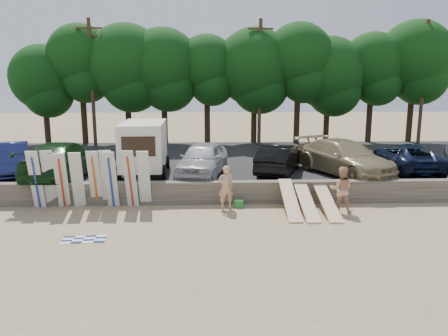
{
  "coord_description": "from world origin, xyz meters",
  "views": [
    {
      "loc": [
        -1.73,
        -15.95,
        5.43
      ],
      "look_at": [
        -1.05,
        3.0,
        1.61
      ],
      "focal_mm": 35.0,
      "sensor_mm": 36.0,
      "label": 1
    }
  ],
  "objects": [
    {
      "name": "surfboard_upright_6",
      "position": [
        -5.91,
        2.38,
        1.26
      ],
      "size": [
        0.5,
        0.74,
        2.53
      ],
      "primitive_type": "cube",
      "rotation": [
        0.26,
        0.0,
        0.0
      ],
      "color": "silver",
      "rests_on": "ground"
    },
    {
      "name": "car_4",
      "position": [
        5.19,
        5.68,
        1.57
      ],
      "size": [
        4.65,
        6.46,
        1.74
      ],
      "primitive_type": "imported",
      "rotation": [
        0.0,
        0.0,
        0.42
      ],
      "color": "#9A8A62",
      "rests_on": "parking_lot"
    },
    {
      "name": "beachgoer_b",
      "position": [
        3.79,
        1.54,
        0.97
      ],
      "size": [
        1.09,
        0.93,
        1.93
      ],
      "primitive_type": "imported",
      "rotation": [
        0.0,
        0.0,
        2.91
      ],
      "color": "tan",
      "rests_on": "ground"
    },
    {
      "name": "car_0",
      "position": [
        -11.81,
        6.26,
        1.5
      ],
      "size": [
        3.31,
        5.16,
        1.61
      ],
      "primitive_type": "imported",
      "rotation": [
        0.0,
        0.0,
        0.36
      ],
      "color": "#151B4B",
      "rests_on": "parking_lot"
    },
    {
      "name": "surfboard_upright_3",
      "position": [
        -7.34,
        2.4,
        1.25
      ],
      "size": [
        0.6,
        0.85,
        2.51
      ],
      "primitive_type": "cube",
      "rotation": [
        0.29,
        0.0,
        0.12
      ],
      "color": "silver",
      "rests_on": "ground"
    },
    {
      "name": "beachgoer_a",
      "position": [
        -1.02,
        2.1,
        0.95
      ],
      "size": [
        0.78,
        0.61,
        1.9
      ],
      "primitive_type": "imported",
      "rotation": [
        0.0,
        0.0,
        3.38
      ],
      "color": "tan",
      "rests_on": "ground"
    },
    {
      "name": "treeline",
      "position": [
        0.13,
        17.55,
        6.56
      ],
      "size": [
        33.19,
        6.07,
        9.25
      ],
      "color": "#382616",
      "rests_on": "parking_lot"
    },
    {
      "name": "cooler",
      "position": [
        -0.42,
        2.34,
        0.16
      ],
      "size": [
        0.44,
        0.38,
        0.32
      ],
      "primitive_type": "cube",
      "rotation": [
        0.0,
        0.0,
        -0.22
      ],
      "color": "#268B33",
      "rests_on": "ground"
    },
    {
      "name": "car_3",
      "position": [
        1.92,
        6.18,
        1.46
      ],
      "size": [
        3.14,
        4.89,
        1.52
      ],
      "primitive_type": "imported",
      "rotation": [
        0.0,
        0.0,
        2.78
      ],
      "color": "black",
      "rests_on": "parking_lot"
    },
    {
      "name": "surfboard_upright_2",
      "position": [
        -8.0,
        2.38,
        1.25
      ],
      "size": [
        0.62,
        0.92,
        2.49
      ],
      "primitive_type": "cube",
      "rotation": [
        0.31,
        0.0,
        0.15
      ],
      "color": "silver",
      "rests_on": "ground"
    },
    {
      "name": "surfboard_upright_7",
      "position": [
        -5.1,
        2.44,
        1.28
      ],
      "size": [
        0.59,
        0.68,
        2.55
      ],
      "primitive_type": "cube",
      "rotation": [
        0.21,
        0.0,
        -0.16
      ],
      "color": "silver",
      "rests_on": "ground"
    },
    {
      "name": "surfboard_low_0",
      "position": [
        1.64,
        1.45,
        0.57
      ],
      "size": [
        0.56,
        2.83,
        1.13
      ],
      "primitive_type": "cube",
      "rotation": [
        0.36,
        0.0,
        0.0
      ],
      "color": "beige",
      "rests_on": "ground"
    },
    {
      "name": "surfboard_upright_5",
      "position": [
        -6.12,
        2.57,
        1.28
      ],
      "size": [
        0.53,
        0.64,
        2.55
      ],
      "primitive_type": "cube",
      "rotation": [
        0.21,
        0.0,
        0.05
      ],
      "color": "silver",
      "rests_on": "ground"
    },
    {
      "name": "utility_poles",
      "position": [
        2.0,
        16.0,
        5.43
      ],
      "size": [
        25.8,
        0.26,
        9.0
      ],
      "color": "#473321",
      "rests_on": "parking_lot"
    },
    {
      "name": "box_trailer",
      "position": [
        -5.05,
        6.3,
        2.19
      ],
      "size": [
        2.49,
        4.25,
        2.65
      ],
      "rotation": [
        0.0,
        0.0,
        0.03
      ],
      "color": "silver",
      "rests_on": "parking_lot"
    },
    {
      "name": "surfboard_low_2",
      "position": [
        3.2,
        1.38,
        0.45
      ],
      "size": [
        0.56,
        2.9,
        0.9
      ],
      "primitive_type": "cube",
      "rotation": [
        0.28,
        0.0,
        0.0
      ],
      "color": "beige",
      "rests_on": "ground"
    },
    {
      "name": "surfboard_upright_8",
      "position": [
        -4.52,
        2.49,
        1.27
      ],
      "size": [
        0.51,
        0.72,
        2.53
      ],
      "primitive_type": "cube",
      "rotation": [
        0.26,
        0.0,
        0.01
      ],
      "color": "silver",
      "rests_on": "ground"
    },
    {
      "name": "ground",
      "position": [
        0.0,
        0.0,
        0.0
      ],
      "size": [
        120.0,
        120.0,
        0.0
      ],
      "primitive_type": "plane",
      "color": "tan",
      "rests_on": "ground"
    },
    {
      "name": "surfboard_upright_4",
      "position": [
        -6.64,
        2.56,
        1.27
      ],
      "size": [
        0.51,
        0.71,
        2.53
      ],
      "primitive_type": "cube",
      "rotation": [
        0.25,
        0.0,
        0.02
      ],
      "color": "silver",
      "rests_on": "ground"
    },
    {
      "name": "car_5",
      "position": [
        8.8,
        6.48,
        1.43
      ],
      "size": [
        2.86,
        5.47,
        1.47
      ],
      "primitive_type": "imported",
      "rotation": [
        0.0,
        0.0,
        3.06
      ],
      "color": "black",
      "rests_on": "parking_lot"
    },
    {
      "name": "surfboard_low_1",
      "position": [
        2.32,
        1.4,
        0.47
      ],
      "size": [
        0.56,
        2.89,
        0.95
      ],
      "primitive_type": "cube",
      "rotation": [
        0.3,
        0.0,
        0.0
      ],
      "color": "beige",
      "rests_on": "ground"
    },
    {
      "name": "gear_bag",
      "position": [
        1.68,
        1.94,
        0.11
      ],
      "size": [
        0.34,
        0.3,
        0.22
      ],
      "primitive_type": "cube",
      "rotation": [
        0.0,
        0.0,
        -0.19
      ],
      "color": "#C05D16",
      "rests_on": "ground"
    },
    {
      "name": "surfboard_upright_0",
      "position": [
        -9.1,
        2.43,
        1.28
      ],
      "size": [
        0.5,
        0.58,
        2.56
      ],
      "primitive_type": "cube",
      "rotation": [
        0.2,
        0.0,
        -0.01
      ],
      "color": "silver",
      "rests_on": "ground"
    },
    {
      "name": "beach_towel",
      "position": [
        -6.09,
        -1.41,
        0.01
      ],
      "size": [
        1.59,
        1.59,
        0.0
      ],
      "primitive_type": "plane",
      "rotation": [
        0.0,
        0.0,
        0.06
      ],
      "color": "white",
      "rests_on": "ground"
    },
    {
      "name": "seawall",
      "position": [
        0.0,
        3.0,
        0.5
      ],
      "size": [
        44.0,
        0.5,
        1.0
      ],
      "primitive_type": "cube",
      "color": "#6B6356",
      "rests_on": "ground"
    },
    {
      "name": "car_1",
      "position": [
        -8.94,
        5.41,
        1.6
      ],
      "size": [
        2.66,
        6.25,
        1.8
      ],
      "primitive_type": "imported",
      "rotation": [
        0.0,
        0.0,
        3.12
      ],
      "color": "#123314",
      "rests_on": "parking_lot"
    },
    {
      "name": "surfboard_upright_1",
      "position": [
        -8.58,
        2.57,
        1.28
      ],
      "size": [
        0.58,
        0.65,
        2.56
      ],
      "primitive_type": "cube",
      "rotation": [
        0.21,
        0.0,
        0.14
      ],
      "color": "silver",
      "rests_on": "ground"
    },
    {
      "name": "car_2",
      "position": [
        -2.04,
        5.55,
        1.55
      ],
      "size": [
        2.98,
        5.28,
        1.69
      ],
      "primitive_type": "imported",
      "rotation": [
        0.0,
        0.0,
        -0.21
      ],
      "color": "#B2B2B8",
      "rests_on": "parking_lot"
    },
    {
      "name": "parking_lot",
      "position": [
        0.0,
        10.5,
        0.35
      ],
      "size": [
        44.0,
        14.5,
        0.7
      ],
      "primitive_type": "cube",
      "color": "#282828",
      "rests_on": "ground"
    }
  ]
}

